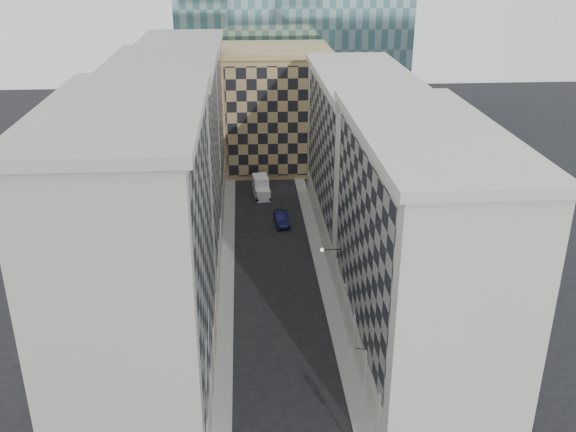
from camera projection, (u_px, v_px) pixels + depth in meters
name	position (u px, v px, depth m)	size (l,w,h in m)	color
sidewalk_west	(227.00, 279.00, 68.98)	(1.50, 100.00, 0.15)	gray
sidewalk_east	(324.00, 276.00, 69.66)	(1.50, 100.00, 0.15)	gray
bldg_left_a	(139.00, 266.00, 46.56)	(10.80, 22.80, 23.70)	#A6A396
bldg_left_b	(169.00, 172.00, 66.92)	(10.80, 22.80, 22.70)	#9C9891
bldg_left_c	(186.00, 122.00, 87.28)	(10.80, 22.80, 21.70)	#A6A396
bldg_right_a	(418.00, 251.00, 52.23)	(10.80, 26.80, 20.70)	beige
bldg_right_b	(360.00, 155.00, 77.16)	(10.80, 28.80, 19.70)	beige
tan_block	(275.00, 108.00, 100.48)	(16.80, 14.80, 18.80)	tan
flagpoles_left	(207.00, 347.00, 43.81)	(0.10, 6.33, 2.33)	gray
bracket_lamp	(324.00, 250.00, 61.68)	(1.98, 0.36, 0.36)	black
box_truck	(261.00, 188.00, 91.30)	(2.54, 5.17, 2.74)	white
dark_car	(282.00, 218.00, 82.28)	(1.65, 4.72, 1.55)	#0F1239
shop_sign	(352.00, 353.00, 50.26)	(1.18, 0.65, 0.73)	black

